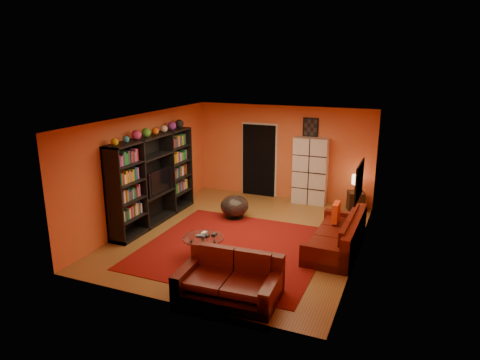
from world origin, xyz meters
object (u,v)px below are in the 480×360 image
at_px(storage_cabinet, 310,171).
at_px(bowl_chair, 235,206).
at_px(coffee_table, 203,240).
at_px(sofa, 340,237).
at_px(tv, 157,181).
at_px(table_lamp, 357,180).
at_px(loveseat, 230,279).
at_px(side_table, 356,201).
at_px(entertainment_unit, 154,180).

bearing_deg(storage_cabinet, bowl_chair, -128.79).
xyz_separation_m(coffee_table, storage_cabinet, (1.13, 4.11, 0.53)).
height_order(sofa, bowl_chair, sofa).
relative_size(sofa, bowl_chair, 3.23).
distance_m(tv, table_lamp, 5.05).
relative_size(loveseat, bowl_chair, 2.43).
bearing_deg(bowl_chair, table_lamp, 32.59).
bearing_deg(table_lamp, sofa, -89.03).
bearing_deg(tv, storage_cabinet, -48.03).
distance_m(bowl_chair, side_table, 3.19).
distance_m(tv, loveseat, 3.95).
bearing_deg(coffee_table, table_lamp, 59.01).
relative_size(bowl_chair, table_lamp, 1.57).
distance_m(coffee_table, table_lamp, 4.66).
bearing_deg(tv, loveseat, -129.36).
distance_m(entertainment_unit, side_table, 5.18).
bearing_deg(table_lamp, storage_cabinet, 173.73).
relative_size(entertainment_unit, tv, 2.98).
height_order(loveseat, table_lamp, table_lamp).
distance_m(tv, bowl_chair, 1.99).
bearing_deg(coffee_table, side_table, 59.01).
relative_size(sofa, storage_cabinet, 1.25).
distance_m(storage_cabinet, bowl_chair, 2.42).
height_order(sofa, storage_cabinet, storage_cabinet).
distance_m(sofa, side_table, 2.58).
bearing_deg(side_table, sofa, -89.03).
xyz_separation_m(sofa, coffee_table, (-2.43, -1.40, 0.09)).
bearing_deg(sofa, loveseat, -117.65).
relative_size(tv, sofa, 0.45).
bearing_deg(sofa, bowl_chair, 163.53).
distance_m(entertainment_unit, storage_cabinet, 4.19).
bearing_deg(bowl_chair, entertainment_unit, -150.73).
relative_size(loveseat, coffee_table, 2.06).
xyz_separation_m(entertainment_unit, storage_cabinet, (3.11, 2.80, -0.15)).
relative_size(storage_cabinet, side_table, 3.61).
relative_size(loveseat, table_lamp, 3.81).
xyz_separation_m(coffee_table, table_lamp, (2.39, 3.98, 0.44)).
xyz_separation_m(sofa, storage_cabinet, (-1.30, 2.72, 0.62)).
height_order(sofa, loveseat, same).
xyz_separation_m(sofa, side_table, (-0.04, 2.58, -0.03)).
xyz_separation_m(loveseat, table_lamp, (1.32, 5.07, 0.53)).
bearing_deg(side_table, bowl_chair, -147.41).
relative_size(sofa, coffee_table, 2.73).
xyz_separation_m(tv, side_table, (4.32, 2.61, -0.76)).
height_order(entertainment_unit, storage_cabinet, entertainment_unit).
distance_m(coffee_table, bowl_chair, 2.28).
height_order(entertainment_unit, table_lamp, entertainment_unit).
bearing_deg(table_lamp, loveseat, -104.59).
height_order(tv, sofa, tv).
xyz_separation_m(loveseat, storage_cabinet, (0.06, 5.21, 0.62)).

